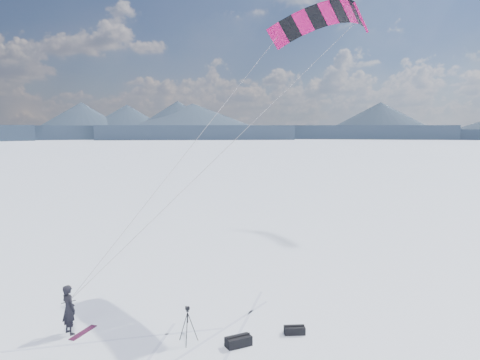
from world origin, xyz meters
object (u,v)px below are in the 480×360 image
snowkiter (70,333)px  snowboard (83,332)px  gear_bag_a (238,341)px  tripod (187,319)px  gear_bag_b (295,330)px

snowkiter → snowboard: (0.46, -0.18, 0.02)m
gear_bag_a → tripod: bearing=145.0°
tripod → gear_bag_a: (1.53, -1.10, -0.71)m
tripod → gear_bag_b: size_ratio=1.57×
snowboard → tripod: (3.29, -2.62, 0.87)m
snowboard → gear_bag_b: (7.19, -3.82, 0.14)m
tripod → gear_bag_a: bearing=-34.9°
gear_bag_a → snowboard: bearing=143.0°
snowboard → tripod: tripod is taller
snowkiter → gear_bag_a: 6.57m
gear_bag_b → snowboard: bearing=175.1°
snowkiter → gear_bag_a: snowkiter is taller
tripod → snowboard: bearing=142.3°
snowboard → snowkiter: bearing=115.1°
gear_bag_a → gear_bag_b: 2.37m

